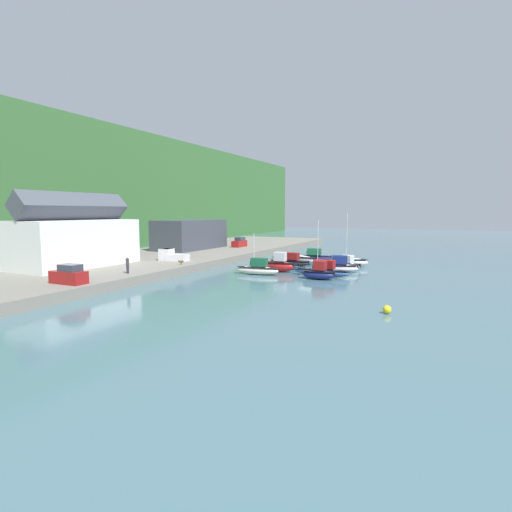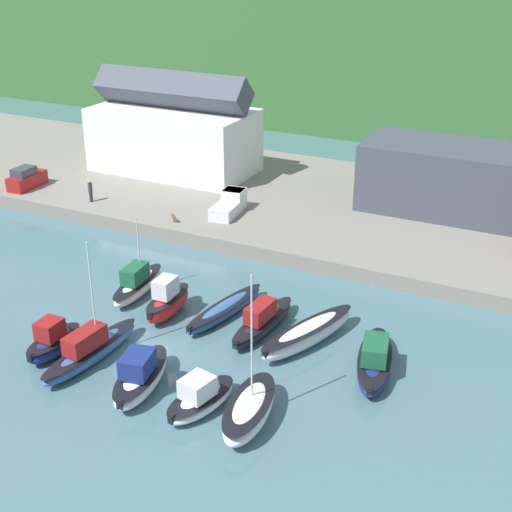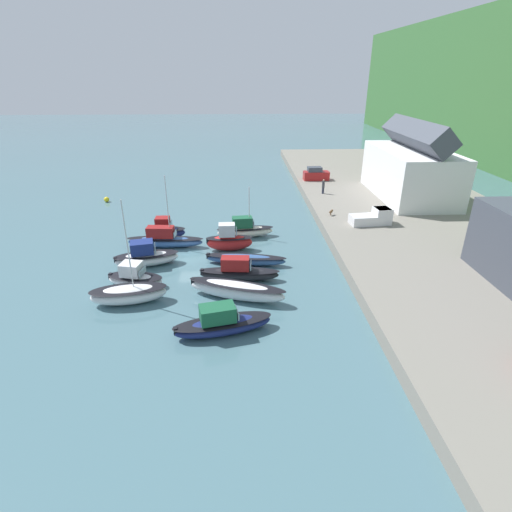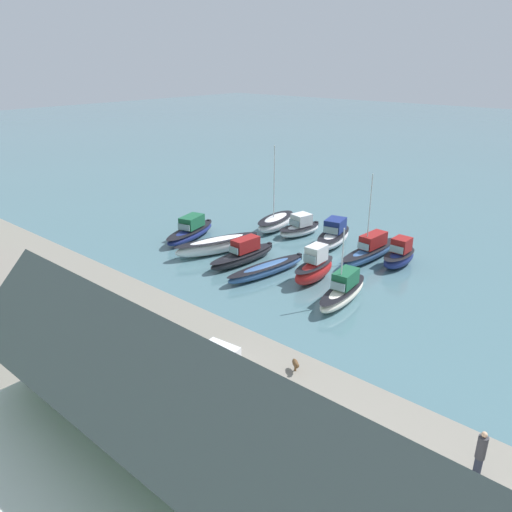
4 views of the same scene
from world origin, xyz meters
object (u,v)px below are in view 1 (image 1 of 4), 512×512
at_px(parked_car_1, 239,243).
at_px(person_on_quay, 128,265).
at_px(dog_on_quay, 181,262).
at_px(mooring_buoy_0, 387,309).
at_px(moored_boat_4, 298,259).
at_px(moored_boat_0, 257,268).
at_px(moored_boat_8, 338,266).
at_px(moored_boat_10, 349,262).
at_px(moored_boat_9, 346,264).
at_px(pickup_truck_0, 172,256).
at_px(parked_car_0, 69,275).
at_px(moored_boat_3, 290,261).
at_px(moored_boat_1, 279,264).
at_px(moored_boat_7, 322,270).
at_px(moored_boat_6, 319,273).
at_px(moored_boat_5, 313,256).
at_px(moored_boat_2, 278,265).

height_order(parked_car_1, person_on_quay, parked_car_1).
height_order(dog_on_quay, mooring_buoy_0, dog_on_quay).
bearing_deg(dog_on_quay, parked_car_1, -39.39).
height_order(moored_boat_4, parked_car_1, parked_car_1).
xyz_separation_m(moored_boat_0, parked_car_1, (26.59, 17.74, 1.27)).
xyz_separation_m(moored_boat_8, moored_boat_10, (7.20, 0.07, -0.13)).
xyz_separation_m(moored_boat_9, dog_on_quay, (-15.13, 21.07, 0.92)).
relative_size(moored_boat_4, moored_boat_9, 1.60).
bearing_deg(pickup_truck_0, moored_boat_0, -94.67).
bearing_deg(moored_boat_0, parked_car_0, 144.86).
bearing_deg(moored_boat_3, pickup_truck_0, 128.99).
xyz_separation_m(moored_boat_10, parked_car_1, (12.17, 27.65, 1.35)).
xyz_separation_m(moored_boat_0, person_on_quay, (-13.63, 11.85, 1.46)).
xyz_separation_m(person_on_quay, dog_on_quay, (9.92, -0.92, -0.64)).
height_order(moored_boat_1, pickup_truck_0, pickup_truck_0).
bearing_deg(parked_car_0, moored_boat_7, -42.48).
bearing_deg(parked_car_1, moored_boat_3, 139.56).
bearing_deg(pickup_truck_0, parked_car_1, -0.96).
xyz_separation_m(moored_boat_4, pickup_truck_0, (-14.56, 16.22, 1.24)).
height_order(moored_boat_7, pickup_truck_0, moored_boat_7).
distance_m(moored_boat_4, parked_car_1, 22.45).
bearing_deg(moored_boat_0, person_on_quay, 132.96).
relative_size(moored_boat_3, moored_boat_6, 1.64).
relative_size(moored_boat_8, dog_on_quay, 8.16).
bearing_deg(moored_boat_6, moored_boat_4, 30.62).
xyz_separation_m(moored_boat_0, dog_on_quay, (-3.71, 10.94, 0.81)).
distance_m(moored_boat_1, person_on_quay, 22.16).
distance_m(moored_boat_0, moored_boat_9, 15.27).
distance_m(moored_boat_5, moored_boat_6, 20.40).
bearing_deg(moored_boat_2, moored_boat_4, 2.08).
bearing_deg(moored_boat_8, moored_boat_5, 21.88).
height_order(moored_boat_6, dog_on_quay, moored_boat_6).
bearing_deg(mooring_buoy_0, moored_boat_5, 28.55).
height_order(moored_boat_2, moored_boat_8, moored_boat_8).
bearing_deg(parked_car_0, moored_boat_10, -33.16).
bearing_deg(parked_car_1, person_on_quay, 98.47).
distance_m(moored_boat_5, moored_boat_8, 14.28).
distance_m(moored_boat_3, moored_boat_8, 9.89).
distance_m(moored_boat_0, parked_car_0, 25.23).
bearing_deg(moored_boat_8, moored_boat_7, 154.69).
xyz_separation_m(moored_boat_1, moored_boat_10, (10.61, -8.17, -0.32)).
xyz_separation_m(moored_boat_1, parked_car_1, (22.77, 19.48, 1.04)).
bearing_deg(moored_boat_0, moored_boat_8, -60.10).
bearing_deg(moored_boat_3, person_on_quay, 156.89).
bearing_deg(mooring_buoy_0, person_on_quay, 87.86).
bearing_deg(moored_boat_8, person_on_quay, 121.52).
distance_m(moored_boat_2, moored_boat_3, 3.37).
height_order(moored_boat_0, moored_boat_2, moored_boat_0).
bearing_deg(moored_boat_10, dog_on_quay, 122.07).
xyz_separation_m(moored_boat_0, moored_boat_7, (2.65, -8.91, -0.03)).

